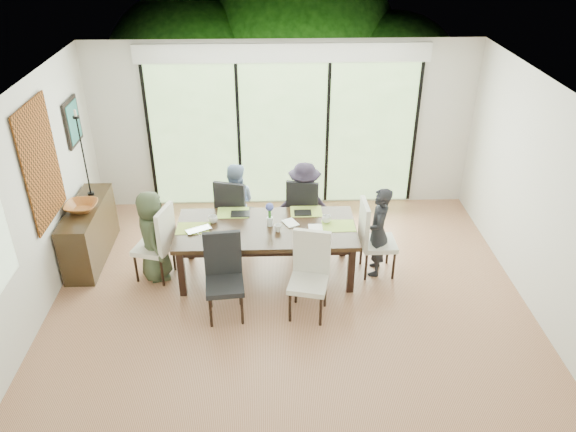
{
  "coord_description": "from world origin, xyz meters",
  "views": [
    {
      "loc": [
        -0.21,
        -5.87,
        4.47
      ],
      "look_at": [
        0.0,
        0.25,
        1.0
      ],
      "focal_mm": 35.0,
      "sensor_mm": 36.0,
      "label": 1
    }
  ],
  "objects_px": {
    "chair_left_end": "(152,242)",
    "chair_right_end": "(379,238)",
    "person_right_end": "(378,232)",
    "cup_a": "(213,219)",
    "sideboard": "(89,232)",
    "bowl": "(81,207)",
    "chair_far_left": "(235,210)",
    "chair_near_left": "(224,280)",
    "vase": "(270,221)",
    "cup_b": "(278,228)",
    "person_far_right": "(304,203)",
    "table_top": "(266,229)",
    "chair_near_right": "(308,278)",
    "laptop": "(200,232)",
    "cup_c": "(327,219)",
    "chair_far_right": "(304,208)",
    "person_far_left": "(235,205)"
  },
  "relations": [
    {
      "from": "chair_left_end",
      "to": "chair_right_end",
      "type": "relative_size",
      "value": 1.0
    },
    {
      "from": "person_right_end",
      "to": "cup_a",
      "type": "distance_m",
      "value": 2.19
    },
    {
      "from": "sideboard",
      "to": "bowl",
      "type": "xyz_separation_m",
      "value": [
        0.0,
        -0.1,
        0.46
      ]
    },
    {
      "from": "chair_far_left",
      "to": "sideboard",
      "type": "relative_size",
      "value": 0.74
    },
    {
      "from": "chair_near_left",
      "to": "vase",
      "type": "bearing_deg",
      "value": 53.34
    },
    {
      "from": "chair_far_left",
      "to": "cup_b",
      "type": "xyz_separation_m",
      "value": [
        0.6,
        -0.95,
        0.24
      ]
    },
    {
      "from": "vase",
      "to": "cup_b",
      "type": "distance_m",
      "value": 0.18
    },
    {
      "from": "chair_left_end",
      "to": "person_far_right",
      "type": "bearing_deg",
      "value": 128.05
    },
    {
      "from": "chair_far_left",
      "to": "person_far_right",
      "type": "relative_size",
      "value": 0.85
    },
    {
      "from": "table_top",
      "to": "chair_right_end",
      "type": "distance_m",
      "value": 1.51
    },
    {
      "from": "chair_far_left",
      "to": "cup_a",
      "type": "xyz_separation_m",
      "value": [
        -0.25,
        -0.7,
        0.24
      ]
    },
    {
      "from": "chair_near_right",
      "to": "laptop",
      "type": "bearing_deg",
      "value": 163.96
    },
    {
      "from": "cup_b",
      "to": "chair_near_left",
      "type": "bearing_deg",
      "value": -130.17
    },
    {
      "from": "bowl",
      "to": "person_right_end",
      "type": "bearing_deg",
      "value": -5.77
    },
    {
      "from": "table_top",
      "to": "sideboard",
      "type": "relative_size",
      "value": 1.62
    },
    {
      "from": "chair_left_end",
      "to": "chair_near_right",
      "type": "bearing_deg",
      "value": 82.5
    },
    {
      "from": "chair_right_end",
      "to": "chair_near_right",
      "type": "bearing_deg",
      "value": 129.54
    },
    {
      "from": "cup_c",
      "to": "sideboard",
      "type": "bearing_deg",
      "value": 173.05
    },
    {
      "from": "chair_near_right",
      "to": "cup_b",
      "type": "height_order",
      "value": "chair_near_right"
    },
    {
      "from": "chair_far_right",
      "to": "chair_near_right",
      "type": "relative_size",
      "value": 1.0
    },
    {
      "from": "chair_far_left",
      "to": "cup_b",
      "type": "relative_size",
      "value": 11.0
    },
    {
      "from": "chair_right_end",
      "to": "cup_a",
      "type": "bearing_deg",
      "value": 84.62
    },
    {
      "from": "vase",
      "to": "cup_a",
      "type": "bearing_deg",
      "value": 172.41
    },
    {
      "from": "chair_left_end",
      "to": "table_top",
      "type": "bearing_deg",
      "value": 106.01
    },
    {
      "from": "person_far_right",
      "to": "chair_right_end",
      "type": "bearing_deg",
      "value": 146.07
    },
    {
      "from": "person_right_end",
      "to": "cup_b",
      "type": "height_order",
      "value": "person_right_end"
    },
    {
      "from": "chair_far_right",
      "to": "vase",
      "type": "bearing_deg",
      "value": 69.63
    },
    {
      "from": "chair_right_end",
      "to": "person_far_right",
      "type": "relative_size",
      "value": 0.85
    },
    {
      "from": "table_top",
      "to": "person_right_end",
      "type": "height_order",
      "value": "person_right_end"
    },
    {
      "from": "chair_far_right",
      "to": "person_right_end",
      "type": "relative_size",
      "value": 0.85
    },
    {
      "from": "chair_far_left",
      "to": "vase",
      "type": "relative_size",
      "value": 9.17
    },
    {
      "from": "chair_near_right",
      "to": "person_far_left",
      "type": "relative_size",
      "value": 0.85
    },
    {
      "from": "chair_left_end",
      "to": "person_far_right",
      "type": "height_order",
      "value": "person_far_right"
    },
    {
      "from": "chair_far_right",
      "to": "sideboard",
      "type": "height_order",
      "value": "chair_far_right"
    },
    {
      "from": "chair_right_end",
      "to": "sideboard",
      "type": "xyz_separation_m",
      "value": [
        -3.98,
        0.5,
        -0.13
      ]
    },
    {
      "from": "cup_a",
      "to": "cup_b",
      "type": "height_order",
      "value": "cup_a"
    },
    {
      "from": "chair_left_end",
      "to": "chair_near_right",
      "type": "height_order",
      "value": "same"
    },
    {
      "from": "cup_a",
      "to": "chair_far_right",
      "type": "bearing_deg",
      "value": 29.25
    },
    {
      "from": "chair_far_left",
      "to": "laptop",
      "type": "relative_size",
      "value": 3.33
    },
    {
      "from": "chair_near_left",
      "to": "sideboard",
      "type": "xyz_separation_m",
      "value": [
        -1.98,
        1.37,
        -0.13
      ]
    },
    {
      "from": "chair_far_right",
      "to": "cup_b",
      "type": "xyz_separation_m",
      "value": [
        -0.4,
        -0.95,
        0.24
      ]
    },
    {
      "from": "chair_left_end",
      "to": "sideboard",
      "type": "distance_m",
      "value": 1.11
    },
    {
      "from": "person_right_end",
      "to": "cup_b",
      "type": "distance_m",
      "value": 1.34
    },
    {
      "from": "chair_near_right",
      "to": "vase",
      "type": "bearing_deg",
      "value": 129.72
    },
    {
      "from": "person_right_end",
      "to": "sideboard",
      "type": "bearing_deg",
      "value": -85.45
    },
    {
      "from": "person_far_left",
      "to": "cup_a",
      "type": "bearing_deg",
      "value": 72.97
    },
    {
      "from": "chair_far_left",
      "to": "chair_far_right",
      "type": "distance_m",
      "value": 1.0
    },
    {
      "from": "cup_a",
      "to": "chair_left_end",
      "type": "bearing_deg",
      "value": -169.38
    },
    {
      "from": "chair_far_right",
      "to": "vase",
      "type": "relative_size",
      "value": 9.17
    },
    {
      "from": "chair_far_left",
      "to": "chair_near_right",
      "type": "bearing_deg",
      "value": 135.01
    }
  ]
}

